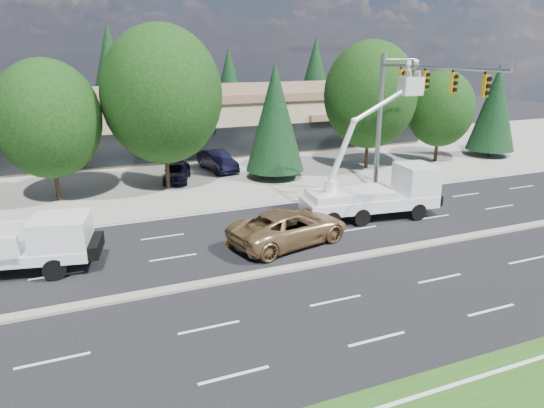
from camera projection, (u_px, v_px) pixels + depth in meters
name	position (u px, v px, depth m)	size (l,w,h in m)	color
ground	(300.00, 268.00, 21.44)	(140.00, 140.00, 0.00)	black
concrete_apron	(194.00, 169.00, 39.08)	(140.00, 22.00, 0.01)	gray
road_median	(300.00, 266.00, 21.43)	(120.00, 0.55, 0.12)	gray
strip_mall	(169.00, 118.00, 47.02)	(50.40, 15.40, 5.50)	tan
tree_front_c	(48.00, 119.00, 29.51)	(6.35, 6.35, 8.81)	#332114
tree_front_d	(162.00, 95.00, 31.65)	(7.86, 7.86, 10.90)	#332114
tree_front_e	(275.00, 117.00, 35.09)	(4.29, 4.29, 8.46)	#332114
tree_front_f	(370.00, 95.00, 37.56)	(7.19, 7.19, 9.97)	#332114
tree_front_g	(440.00, 109.00, 40.50)	(5.51, 5.51, 7.64)	#332114
tree_front_h	(495.00, 107.00, 42.69)	(4.09, 4.09, 8.07)	#332114
tree_back_b	(111.00, 75.00, 55.08)	(6.12, 6.12, 12.07)	#332114
tree_back_c	(229.00, 84.00, 60.52)	(4.84, 4.84, 9.54)	#332114
tree_back_d	(315.00, 76.00, 64.63)	(5.46, 5.46, 10.77)	#332114
signal_mast	(401.00, 104.00, 29.41)	(2.76, 10.16, 9.00)	gray
utility_pickup	(26.00, 250.00, 20.78)	(6.62, 3.48, 2.41)	white
bucket_truck	(381.00, 186.00, 27.39)	(7.91, 3.20, 8.67)	white
traffic_cone_a	(57.00, 264.00, 21.03)	(0.40, 0.40, 0.70)	orange
traffic_cone_b	(229.00, 238.00, 23.86)	(0.40, 0.40, 0.70)	orange
traffic_cone_c	(284.00, 232.00, 24.68)	(0.40, 0.40, 0.70)	orange
minivan	(289.00, 227.00, 23.91)	(2.85, 6.18, 1.72)	#9D774C
parked_car_west	(177.00, 171.00, 35.31)	(1.70, 4.23, 1.44)	black
parked_car_east	(218.00, 161.00, 38.42)	(1.65, 4.74, 1.56)	black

